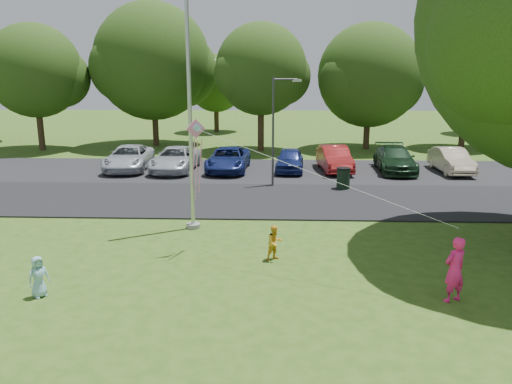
{
  "coord_description": "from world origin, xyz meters",
  "views": [
    {
      "loc": [
        -0.58,
        -12.08,
        5.53
      ],
      "look_at": [
        -1.2,
        4.0,
        1.6
      ],
      "focal_mm": 35.0,
      "sensor_mm": 36.0,
      "label": 1
    }
  ],
  "objects_px": {
    "child_blue": "(38,277)",
    "kite": "(202,145)",
    "flagpole": "(190,112)",
    "trash_can": "(343,179)",
    "woman": "(455,270)",
    "child_yellow": "(275,243)",
    "street_lamp": "(277,121)"
  },
  "relations": [
    {
      "from": "woman",
      "to": "kite",
      "type": "distance_m",
      "value": 7.71
    },
    {
      "from": "woman",
      "to": "child_yellow",
      "type": "relative_size",
      "value": 1.55
    },
    {
      "from": "flagpole",
      "to": "child_yellow",
      "type": "height_order",
      "value": "flagpole"
    },
    {
      "from": "flagpole",
      "to": "kite",
      "type": "distance_m",
      "value": 2.66
    },
    {
      "from": "street_lamp",
      "to": "child_yellow",
      "type": "distance_m",
      "value": 10.33
    },
    {
      "from": "child_blue",
      "to": "kite",
      "type": "bearing_deg",
      "value": -7.21
    },
    {
      "from": "child_yellow",
      "to": "child_blue",
      "type": "relative_size",
      "value": 1.01
    },
    {
      "from": "child_blue",
      "to": "kite",
      "type": "relative_size",
      "value": 0.15
    },
    {
      "from": "flagpole",
      "to": "street_lamp",
      "type": "relative_size",
      "value": 1.9
    },
    {
      "from": "street_lamp",
      "to": "kite",
      "type": "xyz_separation_m",
      "value": [
        -2.25,
        -9.41,
        0.2
      ]
    },
    {
      "from": "flagpole",
      "to": "woman",
      "type": "distance_m",
      "value": 9.8
    },
    {
      "from": "child_yellow",
      "to": "child_blue",
      "type": "xyz_separation_m",
      "value": [
        -5.89,
        -2.74,
        -0.0
      ]
    },
    {
      "from": "woman",
      "to": "child_yellow",
      "type": "distance_m",
      "value": 5.09
    },
    {
      "from": "flagpole",
      "to": "woman",
      "type": "relative_size",
      "value": 6.03
    },
    {
      "from": "street_lamp",
      "to": "trash_can",
      "type": "xyz_separation_m",
      "value": [
        3.17,
        -0.78,
        -2.63
      ]
    },
    {
      "from": "flagpole",
      "to": "street_lamp",
      "type": "bearing_deg",
      "value": 66.68
    },
    {
      "from": "street_lamp",
      "to": "child_yellow",
      "type": "xyz_separation_m",
      "value": [
        -0.07,
        -9.99,
        -2.62
      ]
    },
    {
      "from": "child_yellow",
      "to": "child_blue",
      "type": "distance_m",
      "value": 6.49
    },
    {
      "from": "street_lamp",
      "to": "child_blue",
      "type": "distance_m",
      "value": 14.3
    },
    {
      "from": "child_yellow",
      "to": "street_lamp",
      "type": "bearing_deg",
      "value": 53.76
    },
    {
      "from": "street_lamp",
      "to": "child_yellow",
      "type": "relative_size",
      "value": 4.91
    },
    {
      "from": "flagpole",
      "to": "trash_can",
      "type": "xyz_separation_m",
      "value": [
        6.18,
        6.21,
        -3.63
      ]
    },
    {
      "from": "trash_can",
      "to": "child_blue",
      "type": "relative_size",
      "value": 0.99
    },
    {
      "from": "trash_can",
      "to": "kite",
      "type": "distance_m",
      "value": 10.58
    },
    {
      "from": "trash_can",
      "to": "kite",
      "type": "relative_size",
      "value": 0.15
    },
    {
      "from": "flagpole",
      "to": "woman",
      "type": "bearing_deg",
      "value": -37.49
    },
    {
      "from": "flagpole",
      "to": "child_blue",
      "type": "bearing_deg",
      "value": -117.15
    },
    {
      "from": "child_blue",
      "to": "trash_can",
      "type": "bearing_deg",
      "value": 3.58
    },
    {
      "from": "child_yellow",
      "to": "woman",
      "type": "bearing_deg",
      "value": -66.67
    },
    {
      "from": "trash_can",
      "to": "child_blue",
      "type": "height_order",
      "value": "child_blue"
    },
    {
      "from": "street_lamp",
      "to": "woman",
      "type": "distance_m",
      "value": 13.51
    },
    {
      "from": "child_blue",
      "to": "kite",
      "type": "xyz_separation_m",
      "value": [
        3.7,
        3.32,
        2.83
      ]
    }
  ]
}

